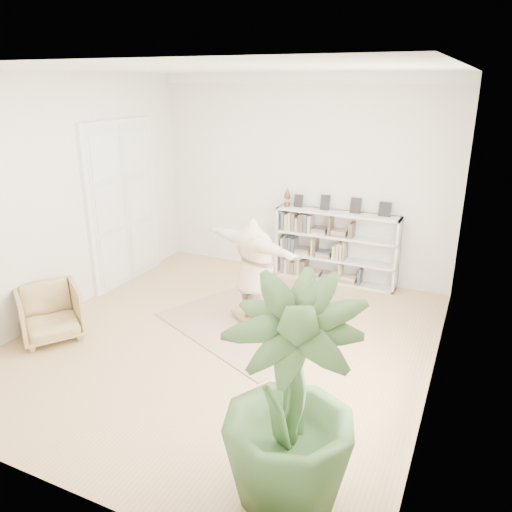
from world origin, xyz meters
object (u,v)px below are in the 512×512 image
(bookshelf, at_px, (335,248))
(armchair, at_px, (50,313))
(person, at_px, (254,267))
(rocker_board, at_px, (254,319))
(houseplant, at_px, (289,399))

(bookshelf, height_order, armchair, bookshelf)
(person, bearing_deg, rocker_board, -51.45)
(armchair, bearing_deg, rocker_board, -22.17)
(rocker_board, distance_m, houseplant, 3.47)
(armchair, bearing_deg, person, -22.17)
(rocker_board, height_order, houseplant, houseplant)
(bookshelf, height_order, person, person)
(person, height_order, houseplant, houseplant)
(rocker_board, bearing_deg, armchair, -122.55)
(houseplant, bearing_deg, rocker_board, 120.04)
(person, bearing_deg, armchair, 57.45)
(bookshelf, relative_size, rocker_board, 3.50)
(armchair, xyz_separation_m, houseplant, (4.12, -1.30, 0.64))
(armchair, bearing_deg, houseplant, -72.63)
(bookshelf, xyz_separation_m, armchair, (-3.04, -3.75, -0.26))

